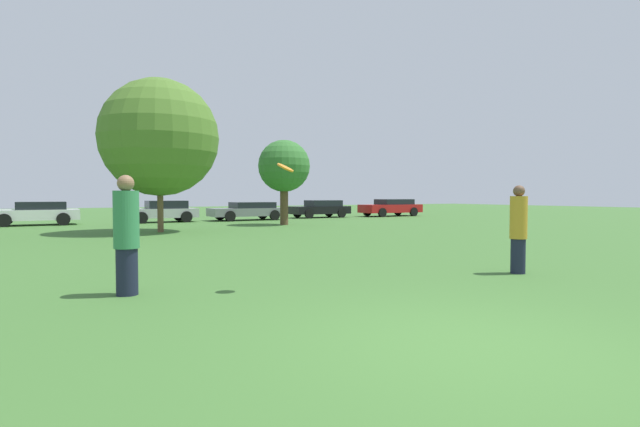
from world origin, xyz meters
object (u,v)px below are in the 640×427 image
object	(u,v)px
parked_car_silver	(163,211)
person_catcher	(518,229)
person_thrower	(126,235)
parked_car_red	(391,207)
frisbee	(285,168)
parked_car_white	(36,213)
tree_2	(284,167)
parked_car_grey	(248,210)
parked_car_black	(321,208)
tree_1	(159,138)

from	to	relation	value
parked_car_silver	person_catcher	bearing A→B (deg)	95.62
person_thrower	parked_car_red	distance (m)	28.73
frisbee	parked_car_silver	world-z (taller)	frisbee
parked_car_white	parked_car_silver	bearing A→B (deg)	176.05
person_thrower	frisbee	world-z (taller)	frisbee
tree_2	parked_car_grey	xyz separation A→B (m)	(0.11, 5.28, -2.37)
parked_car_grey	parked_car_black	bearing A→B (deg)	-172.05
person_thrower	parked_car_grey	size ratio (longest dim) A/B	0.40
person_thrower	parked_car_black	bearing A→B (deg)	66.74
parked_car_silver	parked_car_black	world-z (taller)	parked_car_silver
parked_car_grey	parked_car_red	world-z (taller)	parked_car_red
parked_car_black	parked_car_silver	bearing A→B (deg)	2.60
parked_car_black	parked_car_red	xyz separation A→B (m)	(5.55, -0.61, 0.03)
tree_1	parked_car_grey	xyz separation A→B (m)	(6.61, 7.19, -3.26)
parked_car_black	parked_car_red	distance (m)	5.59
parked_car_grey	parked_car_red	distance (m)	11.05
tree_1	parked_car_white	xyz separation A→B (m)	(-4.51, 7.84, -3.22)
frisbee	parked_car_black	size ratio (longest dim) A/B	0.07
parked_car_silver	parked_car_red	xyz separation A→B (m)	(16.05, -0.07, 0.02)
person_catcher	tree_1	size ratio (longest dim) A/B	0.27
frisbee	parked_car_black	distance (m)	25.05
tree_2	parked_car_white	xyz separation A→B (m)	(-11.01, 5.92, -2.33)
parked_car_white	parked_car_black	distance (m)	16.61
tree_2	parked_car_silver	xyz separation A→B (m)	(-4.89, 5.54, -2.33)
parked_car_grey	tree_2	bearing A→B (deg)	88.48
parked_car_black	parked_car_red	bearing A→B (deg)	173.36
frisbee	parked_car_red	distance (m)	27.84
parked_car_white	person_catcher	bearing A→B (deg)	110.48
tree_2	parked_car_red	size ratio (longest dim) A/B	0.94
frisbee	tree_1	bearing A→B (deg)	86.75
person_catcher	parked_car_white	xyz separation A→B (m)	(-8.37, 22.01, -0.23)
tree_1	tree_2	bearing A→B (deg)	16.42
frisbee	tree_1	size ratio (longest dim) A/B	0.05
parked_car_silver	parked_car_grey	distance (m)	5.01
frisbee	parked_car_grey	distance (m)	21.97
tree_1	parked_car_silver	world-z (taller)	tree_1
frisbee	tree_2	xyz separation A→B (m)	(7.26, 15.37, 1.02)
person_catcher	parked_car_red	bearing A→B (deg)	-109.61
parked_car_black	tree_2	bearing A→B (deg)	46.97
parked_car_red	parked_car_silver	bearing A→B (deg)	-0.60
person_catcher	tree_2	world-z (taller)	tree_2
person_thrower	parked_car_red	world-z (taller)	person_thrower
parked_car_white	parked_car_red	size ratio (longest dim) A/B	0.88
person_catcher	frisbee	distance (m)	4.80
frisbee	person_catcher	bearing A→B (deg)	-8.75
person_thrower	parked_car_grey	xyz separation A→B (m)	(9.61, 19.77, -0.32)
person_thrower	tree_1	size ratio (longest dim) A/B	0.29
person_catcher	tree_2	xyz separation A→B (m)	(2.64, 16.09, 2.10)
person_catcher	parked_car_silver	size ratio (longest dim) A/B	0.44
tree_2	parked_car_red	xyz separation A→B (m)	(11.16, 5.46, -2.31)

